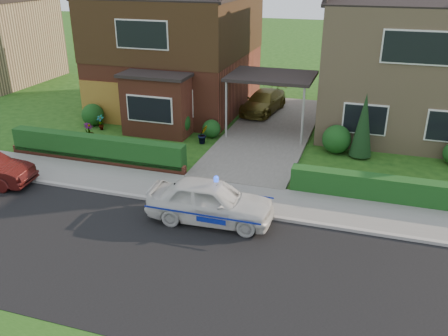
% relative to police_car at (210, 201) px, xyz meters
% --- Properties ---
extents(ground, '(120.00, 120.00, 0.00)m').
position_rel_police_car_xyz_m(ground, '(-0.06, -2.40, -0.67)').
color(ground, '#194412').
rests_on(ground, ground).
extents(road, '(60.00, 6.00, 0.02)m').
position_rel_police_car_xyz_m(road, '(-0.06, -2.40, -0.67)').
color(road, black).
rests_on(road, ground).
extents(kerb, '(60.00, 0.16, 0.12)m').
position_rel_police_car_xyz_m(kerb, '(-0.06, 0.65, -0.61)').
color(kerb, '#9E9993').
rests_on(kerb, ground).
extents(sidewalk, '(60.00, 2.00, 0.10)m').
position_rel_police_car_xyz_m(sidewalk, '(-0.06, 1.70, -0.62)').
color(sidewalk, slate).
rests_on(sidewalk, ground).
extents(driveway, '(3.80, 12.00, 0.12)m').
position_rel_police_car_xyz_m(driveway, '(-0.06, 8.60, -0.61)').
color(driveway, '#666059').
rests_on(driveway, ground).
extents(house_left, '(7.50, 9.53, 7.25)m').
position_rel_police_car_xyz_m(house_left, '(-5.84, 11.50, 3.14)').
color(house_left, brown).
rests_on(house_left, ground).
extents(house_right, '(7.50, 8.06, 7.25)m').
position_rel_police_car_xyz_m(house_right, '(5.74, 11.59, 3.00)').
color(house_right, tan).
rests_on(house_right, ground).
extents(carport_link, '(3.80, 3.00, 2.77)m').
position_rel_police_car_xyz_m(carport_link, '(-0.06, 8.55, 1.99)').
color(carport_link, black).
rests_on(carport_link, ground).
extents(garage_door, '(2.20, 0.10, 2.10)m').
position_rel_police_car_xyz_m(garage_door, '(-8.31, 7.56, 0.38)').
color(garage_door, brown).
rests_on(garage_door, ground).
extents(dwarf_wall, '(7.70, 0.25, 0.36)m').
position_rel_police_car_xyz_m(dwarf_wall, '(-5.86, 2.90, -0.49)').
color(dwarf_wall, brown).
rests_on(dwarf_wall, ground).
extents(hedge_left, '(7.50, 0.55, 0.90)m').
position_rel_police_car_xyz_m(hedge_left, '(-5.86, 3.05, -0.67)').
color(hedge_left, '#133D18').
rests_on(hedge_left, ground).
extents(hedge_right, '(7.50, 0.55, 0.80)m').
position_rel_police_car_xyz_m(hedge_right, '(5.74, 2.95, -0.67)').
color(hedge_right, '#133D18').
rests_on(hedge_right, ground).
extents(shrub_left_far, '(1.08, 1.08, 1.08)m').
position_rel_police_car_xyz_m(shrub_left_far, '(-8.56, 7.10, -0.13)').
color(shrub_left_far, '#133D18').
rests_on(shrub_left_far, ground).
extents(shrub_left_mid, '(1.32, 1.32, 1.32)m').
position_rel_police_car_xyz_m(shrub_left_mid, '(-4.06, 6.90, -0.01)').
color(shrub_left_mid, '#133D18').
rests_on(shrub_left_mid, ground).
extents(shrub_left_near, '(0.84, 0.84, 0.84)m').
position_rel_police_car_xyz_m(shrub_left_near, '(-2.46, 7.20, -0.25)').
color(shrub_left_near, '#133D18').
rests_on(shrub_left_near, ground).
extents(shrub_right_near, '(1.20, 1.20, 1.20)m').
position_rel_police_car_xyz_m(shrub_right_near, '(3.14, 7.00, -0.07)').
color(shrub_right_near, '#133D18').
rests_on(shrub_right_near, ground).
extents(conifer_a, '(0.90, 0.90, 2.60)m').
position_rel_police_car_xyz_m(conifer_a, '(4.14, 6.80, 0.63)').
color(conifer_a, black).
rests_on(conifer_a, ground).
extents(police_car, '(3.59, 3.98, 1.50)m').
position_rel_police_car_xyz_m(police_car, '(0.00, 0.00, 0.00)').
color(police_car, silver).
rests_on(police_car, ground).
extents(driveway_car, '(2.04, 3.95, 1.10)m').
position_rel_police_car_xyz_m(driveway_car, '(-1.06, 11.52, 0.00)').
color(driveway_car, brown).
rests_on(driveway_car, driveway).
extents(potted_plant_a, '(0.41, 0.30, 0.73)m').
position_rel_police_car_xyz_m(potted_plant_a, '(-7.84, 6.60, -0.30)').
color(potted_plant_a, gray).
rests_on(potted_plant_a, ground).
extents(potted_plant_b, '(0.58, 0.57, 0.82)m').
position_rel_police_car_xyz_m(potted_plant_b, '(-2.56, 6.33, -0.25)').
color(potted_plant_b, gray).
rests_on(potted_plant_b, ground).
extents(potted_plant_c, '(0.53, 0.53, 0.82)m').
position_rel_police_car_xyz_m(potted_plant_c, '(-7.53, 5.08, -0.26)').
color(potted_plant_c, gray).
rests_on(potted_plant_c, ground).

